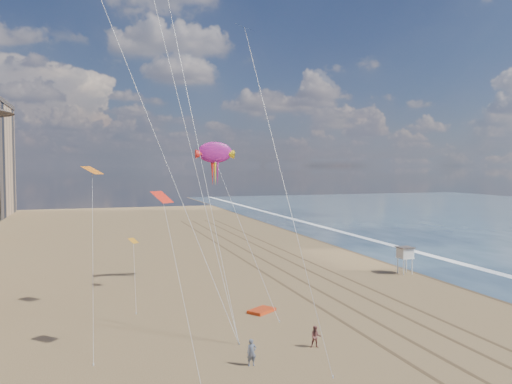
# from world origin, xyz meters

# --- Properties ---
(wet_sand) EXTENTS (260.00, 260.00, 0.00)m
(wet_sand) POSITION_xyz_m (19.00, 40.00, 0.00)
(wet_sand) COLOR #42301E
(wet_sand) RESTS_ON ground
(foam) EXTENTS (260.00, 260.00, 0.00)m
(foam) POSITION_xyz_m (23.20, 40.00, 0.00)
(foam) COLOR white
(foam) RESTS_ON ground
(tracks) EXTENTS (7.68, 120.00, 0.01)m
(tracks) POSITION_xyz_m (2.55, 30.00, 0.01)
(tracks) COLOR brown
(tracks) RESTS_ON ground
(lifeguard_stand) EXTENTS (1.64, 1.64, 2.95)m
(lifeguard_stand) POSITION_xyz_m (13.35, 30.37, 2.28)
(lifeguard_stand) COLOR white
(lifeguard_stand) RESTS_ON ground
(grounded_kite) EXTENTS (2.54, 2.34, 0.24)m
(grounded_kite) POSITION_xyz_m (-6.23, 21.65, 0.12)
(grounded_kite) COLOR red
(grounded_kite) RESTS_ON ground
(show_kite) EXTENTS (4.00, 7.66, 18.98)m
(show_kite) POSITION_xyz_m (-7.30, 33.09, 13.13)
(show_kite) COLOR #A3197B
(show_kite) RESTS_ON ground
(kite_flyer_a) EXTENTS (0.58, 0.38, 1.59)m
(kite_flyer_a) POSITION_xyz_m (-10.28, 11.60, 0.80)
(kite_flyer_a) COLOR slate
(kite_flyer_a) RESTS_ON ground
(kite_flyer_b) EXTENTS (0.84, 0.74, 1.43)m
(kite_flyer_b) POSITION_xyz_m (-5.42, 13.09, 0.72)
(kite_flyer_b) COLOR brown
(kite_flyer_b) RESTS_ON ground
(small_kites) EXTENTS (13.04, 19.35, 18.16)m
(small_kites) POSITION_xyz_m (-14.31, 22.29, 13.37)
(small_kites) COLOR orange
(small_kites) RESTS_ON ground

